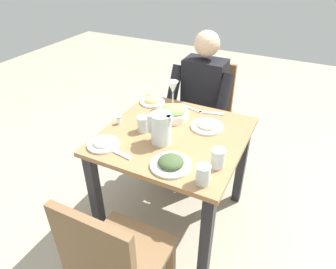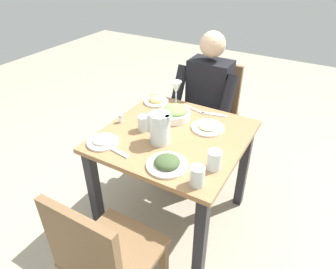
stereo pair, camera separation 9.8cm
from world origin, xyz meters
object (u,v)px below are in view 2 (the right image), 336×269
object	(u,v)px
chair_near	(212,110)
plate_dolmas	(167,163)
plate_beans	(208,127)
water_glass_far_right	(144,123)
dining_table	(174,151)
diner_near	(204,104)
plate_yoghurt	(103,141)
wine_glass	(176,89)
water_glass_by_pitcher	(214,160)
chair_far	(103,259)
water_glass_far_left	(197,176)
salad_bowl	(175,113)
salt_shaker	(121,119)
plate_fries	(156,100)
water_pitcher	(160,128)

from	to	relation	value
chair_near	plate_dolmas	distance (m)	1.12
plate_beans	water_glass_far_right	size ratio (longest dim) A/B	2.10
dining_table	diner_near	xyz separation A→B (m)	(0.06, -0.59, 0.06)
plate_yoghurt	plate_beans	bearing A→B (deg)	-135.99
dining_table	plate_yoghurt	distance (m)	0.46
wine_glass	water_glass_by_pitcher	bearing A→B (deg)	134.73
chair_near	chair_far	distance (m)	1.59
dining_table	water_glass_far_right	world-z (taller)	water_glass_far_right
dining_table	water_glass_far_left	size ratio (longest dim) A/B	8.14
chair_far	salad_bowl	distance (m)	1.01
water_glass_far_left	plate_yoghurt	bearing A→B (deg)	-4.18
dining_table	wine_glass	size ratio (longest dim) A/B	4.36
chair_near	diner_near	world-z (taller)	diner_near
wine_glass	dining_table	bearing A→B (deg)	116.89
water_glass_far_right	plate_dolmas	bearing A→B (deg)	142.10
plate_yoghurt	salt_shaker	xyz separation A→B (m)	(0.05, -0.25, 0.01)
salad_bowl	plate_beans	bearing A→B (deg)	177.31
salad_bowl	plate_yoghurt	distance (m)	0.52
plate_yoghurt	plate_fries	world-z (taller)	plate_fries
chair_near	chair_far	bearing A→B (deg)	94.71
water_glass_far_left	salt_shaker	bearing A→B (deg)	-23.17
chair_near	chair_far	xyz separation A→B (m)	(-0.13, 1.58, 0.00)
plate_yoghurt	plate_dolmas	world-z (taller)	plate_dolmas
chair_far	plate_yoghurt	size ratio (longest dim) A/B	4.82
plate_dolmas	wine_glass	world-z (taller)	wine_glass
dining_table	water_glass_far_right	size ratio (longest dim) A/B	8.69
plate_yoghurt	wine_glass	size ratio (longest dim) A/B	0.95
plate_dolmas	water_glass_far_left	bearing A→B (deg)	165.67
plate_dolmas	water_glass_far_right	size ratio (longest dim) A/B	2.28
chair_near	plate_fries	world-z (taller)	chair_near
salad_bowl	plate_yoghurt	world-z (taller)	salad_bowl
plate_beans	plate_yoghurt	bearing A→B (deg)	44.01
plate_dolmas	plate_fries	xyz separation A→B (m)	(0.44, -0.60, -0.00)
diner_near	water_glass_by_pitcher	xyz separation A→B (m)	(-0.40, 0.77, 0.12)
diner_near	plate_yoghurt	world-z (taller)	diner_near
plate_beans	water_glass_by_pitcher	distance (m)	0.40
water_glass_by_pitcher	water_glass_far_right	distance (m)	0.55
chair_far	wine_glass	distance (m)	1.19
diner_near	wine_glass	world-z (taller)	diner_near
dining_table	plate_dolmas	xyz separation A→B (m)	(-0.12, 0.29, 0.15)
plate_yoghurt	salt_shaker	bearing A→B (deg)	-77.58
plate_yoghurt	water_glass_by_pitcher	world-z (taller)	water_glass_by_pitcher
plate_fries	chair_far	bearing A→B (deg)	109.61
plate_fries	diner_near	bearing A→B (deg)	-133.31
dining_table	salt_shaker	xyz separation A→B (m)	(0.37, 0.05, 0.16)
water_pitcher	salad_bowl	world-z (taller)	water_pitcher
plate_dolmas	plate_fries	size ratio (longest dim) A/B	1.25
plate_dolmas	water_glass_by_pitcher	bearing A→B (deg)	-154.69
salad_bowl	water_glass_far_left	bearing A→B (deg)	128.20
water_glass_far_left	chair_near	bearing A→B (deg)	-71.61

